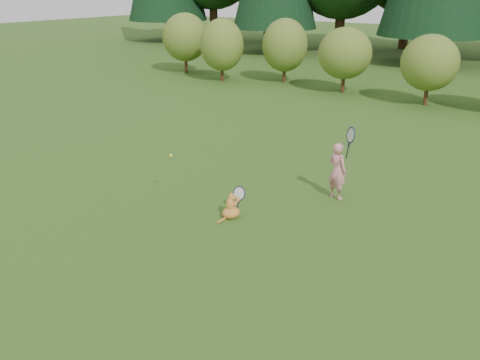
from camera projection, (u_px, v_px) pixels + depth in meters
The scene contains 5 objects.
ground at pixel (206, 227), 9.59m from camera, with size 100.00×100.00×0.00m, color #2E5016.
shrub_row at pixel (429, 63), 19.12m from camera, with size 28.00×3.00×2.80m, color #5A6E22, non-canonical shape.
child at pixel (338, 170), 10.67m from camera, with size 0.68×0.47×1.74m.
cat at pixel (231, 205), 9.90m from camera, with size 0.49×0.74×0.66m.
tennis_ball at pixel (171, 155), 10.51m from camera, with size 0.07×0.07×0.07m.
Camera 1 is at (5.47, -6.80, 4.12)m, focal length 40.00 mm.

